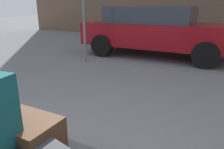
{
  "coord_description": "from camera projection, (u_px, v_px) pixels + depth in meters",
  "views": [
    {
      "loc": [
        1.04,
        -0.8,
        1.39
      ],
      "look_at": [
        0.0,
        1.2,
        0.69
      ],
      "focal_mm": 34.5,
      "sensor_mm": 36.0,
      "label": 1
    }
  ],
  "objects": [
    {
      "name": "duffel_bag_brown_center",
      "position": [
        18.0,
        135.0,
        1.58
      ],
      "size": [
        0.66,
        0.33,
        0.31
      ],
      "primitive_type": "cube",
      "rotation": [
        0.0,
        0.0,
        0.0
      ],
      "color": "#51331E",
      "rests_on": "luggage_cart"
    },
    {
      "name": "no_parking_sign",
      "position": [
        83.0,
        4.0,
        5.4
      ],
      "size": [
        0.5,
        0.07,
        2.38
      ],
      "color": "slate",
      "rests_on": "ground_plane"
    },
    {
      "name": "parked_car",
      "position": [
        156.0,
        30.0,
        6.32
      ],
      "size": [
        4.31,
        1.94,
        1.42
      ],
      "color": "maroon",
      "rests_on": "ground_plane"
    }
  ]
}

